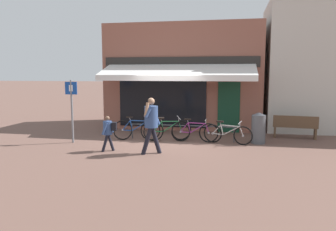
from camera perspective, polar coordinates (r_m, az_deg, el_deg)
The scene contains 12 objects.
ground_plane at distance 11.82m, azimuth -0.88°, elevation -4.60°, with size 160.00×160.00×0.00m, color brown.
shop_front at distance 15.35m, azimuth 2.92°, elevation 6.80°, with size 6.89×4.59×4.60m.
bike_rack_rail at distance 12.00m, azimuth 2.39°, elevation -2.09°, with size 3.88×0.04×0.57m.
bicycle_blue at distance 12.13m, azimuth -5.54°, elevation -2.45°, with size 1.77×0.53×0.89m.
bicycle_green at distance 11.91m, azimuth -0.09°, elevation -2.58°, with size 1.70×0.80×0.90m.
bicycle_purple at distance 11.78m, azimuth 4.62°, elevation -2.80°, with size 1.71×0.52×0.84m.
bicycle_silver at distance 11.59m, azimuth 10.31°, elevation -3.14°, with size 1.71×0.62×0.81m.
pedestrian_adult at distance 9.91m, azimuth -2.94°, elevation -0.76°, with size 0.60×0.71×1.74m.
pedestrian_child at distance 10.45m, azimuth -10.30°, elevation -2.41°, with size 0.49×0.50×1.14m.
litter_bin at distance 11.91m, azimuth 15.48°, elevation -2.09°, with size 0.50×0.50×1.09m.
parking_sign at distance 11.96m, azimuth -16.42°, elevation 1.86°, with size 0.44×0.07×2.22m.
park_bench at distance 13.26m, azimuth 21.25°, elevation -1.75°, with size 1.64×0.62×0.87m.
Camera 1 is at (2.42, -11.31, 2.46)m, focal length 35.00 mm.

